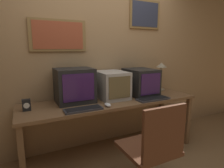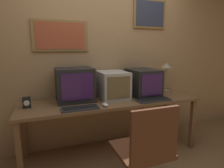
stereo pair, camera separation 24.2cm
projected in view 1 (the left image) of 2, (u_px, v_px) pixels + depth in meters
name	position (u px, v px, depth m)	size (l,w,h in m)	color
wall_back	(100.00, 56.00, 2.71)	(8.00, 0.08, 2.60)	tan
desk	(112.00, 105.00, 2.48)	(2.32, 0.67, 0.75)	brown
monitor_left	(75.00, 85.00, 2.34)	(0.46, 0.39, 0.43)	black
monitor_center	(111.00, 85.00, 2.53)	(0.37, 0.47, 0.36)	#B7B2A8
monitor_right	(141.00, 82.00, 2.71)	(0.38, 0.48, 0.38)	black
keyboard_main	(83.00, 109.00, 2.05)	(0.42, 0.15, 0.03)	#333338
keyboard_side	(153.00, 99.00, 2.47)	(0.46, 0.16, 0.03)	#333338
mouse_near_keyboard	(108.00, 105.00, 2.18)	(0.06, 0.12, 0.04)	silver
desk_clock	(26.00, 105.00, 2.02)	(0.09, 0.05, 0.13)	black
desk_lamp	(161.00, 69.00, 3.01)	(0.17, 0.17, 0.45)	tan
office_chair	(151.00, 156.00, 1.80)	(0.52, 0.52, 0.94)	black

